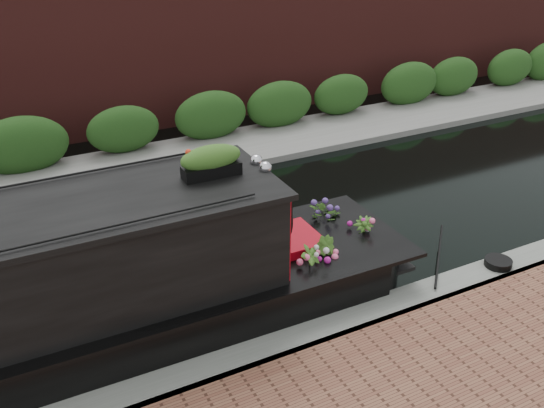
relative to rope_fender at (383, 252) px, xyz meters
name	(u,v)px	position (x,y,z in m)	size (l,w,h in m)	color
ground	(200,249)	(-2.81, 1.88, -0.17)	(80.00, 80.00, 0.00)	black
near_bank_coping	(284,354)	(-2.81, -1.42, -0.17)	(40.00, 0.60, 0.50)	slate
far_bank_path	(136,170)	(-2.81, 6.08, -0.17)	(40.00, 2.40, 0.34)	slate
far_hedge	(126,157)	(-2.81, 6.98, -0.17)	(40.00, 1.10, 2.80)	#1E4216
far_brick_wall	(106,132)	(-2.81, 9.08, -0.17)	(40.00, 1.00, 8.00)	#4D1C1A
rope_fender	(383,252)	(0.00, 0.00, 0.00)	(0.34, 0.34, 0.45)	olive
coiled_mooring_rope	(498,263)	(1.39, -1.38, 0.14)	(0.46, 0.46, 0.12)	black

